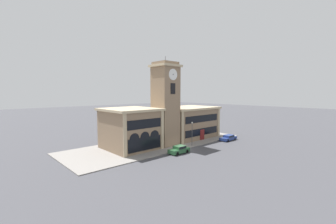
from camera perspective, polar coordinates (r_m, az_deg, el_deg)
name	(u,v)px	position (r m, az deg, el deg)	size (l,w,h in m)	color
ground_plane	(183,150)	(45.12, 3.90, -9.56)	(300.00, 300.00, 0.00)	#424247
sidewalk_kerb	(159,143)	(50.29, -2.28, -7.92)	(41.37, 14.75, 0.15)	gray
clock_tower	(165,104)	(47.47, -0.65, 2.02)	(5.18, 5.18, 18.83)	#897056
town_hall_left_wing	(130,129)	(45.66, -9.56, -4.16)	(9.96, 10.44, 8.18)	#897056
town_hall_right_wing	(187,122)	(56.55, 4.82, -2.59)	(14.85, 10.44, 7.67)	#897056
parked_car_near	(179,149)	(42.43, 2.85, -9.45)	(4.16, 1.88, 1.44)	#285633
parked_car_mid	(228,137)	(55.32, 15.09, -6.27)	(4.82, 1.88, 1.27)	navy
street_lamp	(192,130)	(47.42, 6.14, -4.51)	(0.36, 0.36, 5.02)	#4C4C51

